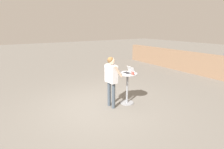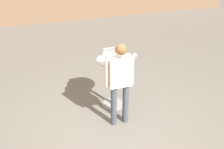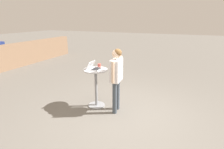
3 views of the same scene
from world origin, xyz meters
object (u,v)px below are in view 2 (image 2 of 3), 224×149
at_px(cafe_table, 113,78).
at_px(laptop, 113,56).
at_px(standing_person, 120,75).
at_px(coffee_mug, 125,55).

xyz_separation_m(cafe_table, laptop, (0.00, 0.03, 0.44)).
relative_size(cafe_table, laptop, 3.13).
distance_m(cafe_table, standing_person, 0.71).
distance_m(laptop, standing_person, 0.63).
relative_size(laptop, standing_person, 0.21).
bearing_deg(laptop, coffee_mug, -4.88).
height_order(laptop, standing_person, standing_person).
height_order(cafe_table, coffee_mug, coffee_mug).
distance_m(coffee_mug, standing_person, 0.67).
xyz_separation_m(laptop, standing_person, (-0.05, -0.63, -0.06)).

